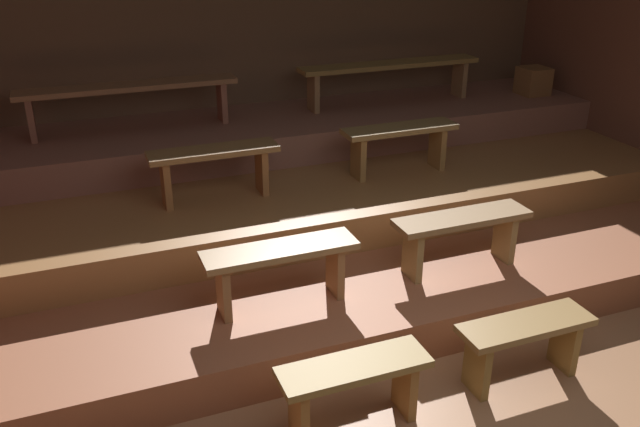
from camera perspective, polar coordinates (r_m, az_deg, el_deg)
ground at (r=5.11m, az=1.84°, el=-6.27°), size 7.06×5.25×0.08m
wall_back at (r=6.67m, az=-5.80°, el=12.78°), size 7.06×0.06×2.49m
platform_lower at (r=5.49m, az=-0.46°, el=-1.84°), size 6.26×3.31×0.28m
platform_middle at (r=5.81m, az=-2.23°, el=2.65°), size 6.26×2.31×0.28m
platform_upper at (r=6.23m, az=-4.03°, el=6.83°), size 6.26×1.16×0.28m
bench_floor_left at (r=3.66m, az=2.88°, el=-14.04°), size 0.82×0.26×0.40m
bench_floor_right at (r=4.14m, az=16.96°, el=-10.08°), size 0.82×0.26×0.40m
bench_lower_left at (r=4.17m, az=-3.38°, el=-4.14°), size 0.97×0.26×0.40m
bench_lower_right at (r=4.68m, az=11.91°, el=-1.31°), size 0.97×0.26×0.40m
bench_middle_left at (r=5.07m, az=-9.00°, el=4.37°), size 0.97×0.26×0.40m
bench_middle_right at (r=5.58m, az=6.75°, el=6.34°), size 0.97×0.26×0.40m
bench_upper_left at (r=5.97m, az=-15.92°, el=9.82°), size 1.82×0.26×0.40m
bench_upper_right at (r=6.65m, az=5.96°, el=12.01°), size 1.82×0.26×0.40m
wooden_crate_upper at (r=7.34m, az=17.65°, el=10.68°), size 0.28×0.28×0.28m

